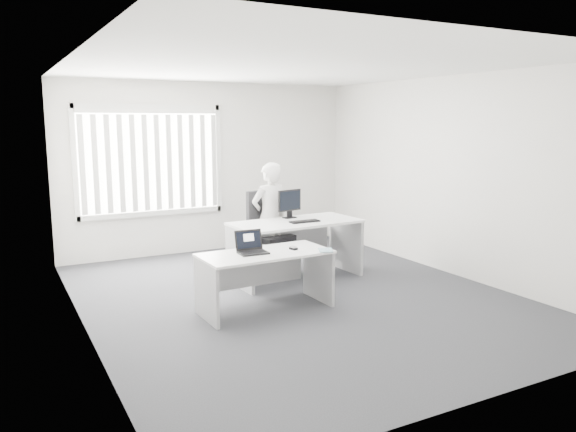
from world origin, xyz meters
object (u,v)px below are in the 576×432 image
desk_near (265,268)px  office_chair (269,247)px  laptop (253,243)px  monitor (289,204)px  person (270,218)px  desk_far (296,237)px

desk_near → office_chair: 1.69m
laptop → office_chair: bearing=60.8°
office_chair → monitor: 0.72m
laptop → monitor: (1.15, 1.26, 0.20)m
desk_near → monitor: monitor is taller
person → laptop: 1.78m
desk_far → person: bearing=102.2°
desk_far → monitor: monitor is taller
desk_near → monitor: 1.69m
desk_far → person: 0.58m
desk_near → laptop: 0.35m
desk_far → monitor: size_ratio=4.50×
desk_far → person: (-0.14, 0.52, 0.21)m
office_chair → monitor: monitor is taller
office_chair → monitor: bearing=-60.0°
desk_near → monitor: size_ratio=3.77×
desk_near → person: bearing=60.2°
laptop → monitor: 1.72m
desk_near → monitor: (1.00, 1.26, 0.52)m
desk_near → office_chair: bearing=60.6°
desk_far → laptop: 1.49m
desk_near → desk_far: desk_far is taller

